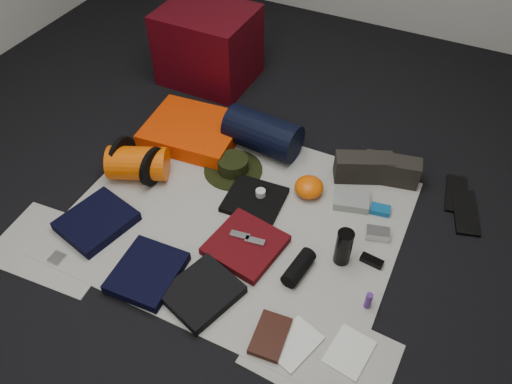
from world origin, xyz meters
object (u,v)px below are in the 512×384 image
at_px(sleeping_pad, 193,131).
at_px(stuff_sack, 138,163).
at_px(paperback_book, 270,336).
at_px(water_bottle, 344,247).
at_px(compact_camera, 377,234).
at_px(navy_duffel, 263,133).
at_px(red_cabinet, 208,46).

bearing_deg(sleeping_pad, stuff_sack, -103.04).
distance_m(sleeping_pad, paperback_book, 1.36).
relative_size(sleeping_pad, water_bottle, 2.71).
bearing_deg(compact_camera, water_bottle, -132.54).
distance_m(navy_duffel, paperback_book, 1.19).
bearing_deg(stuff_sack, water_bottle, -2.83).
bearing_deg(water_bottle, red_cabinet, 140.72).
bearing_deg(sleeping_pad, paperback_book, -45.73).
height_order(red_cabinet, water_bottle, red_cabinet).
bearing_deg(red_cabinet, compact_camera, -30.63).
distance_m(stuff_sack, water_bottle, 1.18).
xyz_separation_m(red_cabinet, stuff_sack, (0.13, -1.01, -0.14)).
height_order(navy_duffel, paperback_book, navy_duffel).
relative_size(sleeping_pad, compact_camera, 4.74).
height_order(stuff_sack, navy_duffel, navy_duffel).
bearing_deg(compact_camera, sleeping_pad, 153.33).
distance_m(red_cabinet, stuff_sack, 1.03).
xyz_separation_m(red_cabinet, navy_duffel, (0.63, -0.51, -0.12)).
distance_m(stuff_sack, navy_duffel, 0.71).
height_order(stuff_sack, compact_camera, stuff_sack).
xyz_separation_m(water_bottle, paperback_book, (-0.13, -0.50, -0.08)).
bearing_deg(sleeping_pad, navy_duffel, 12.47).
xyz_separation_m(stuff_sack, paperback_book, (1.04, -0.56, -0.08)).
xyz_separation_m(compact_camera, paperback_book, (-0.25, -0.71, -0.01)).
relative_size(sleeping_pad, paperback_book, 2.62).
height_order(red_cabinet, navy_duffel, red_cabinet).
relative_size(red_cabinet, sleeping_pad, 1.08).
height_order(sleeping_pad, compact_camera, sleeping_pad).
relative_size(red_cabinet, water_bottle, 2.93).
xyz_separation_m(red_cabinet, paperback_book, (1.17, -1.57, -0.22)).
distance_m(sleeping_pad, water_bottle, 1.18).
distance_m(stuff_sack, paperback_book, 1.19).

